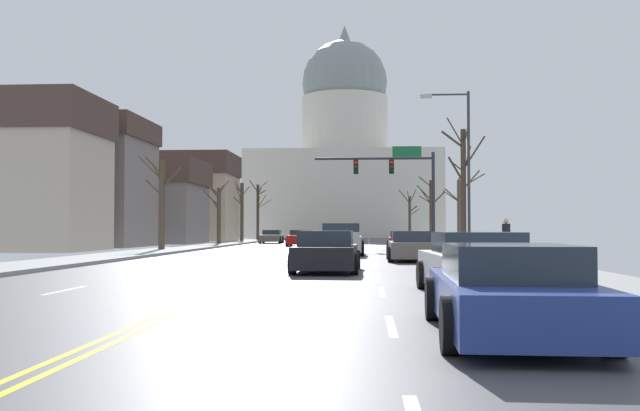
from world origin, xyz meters
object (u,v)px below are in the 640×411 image
sedan_oncoming_00 (301,238)px  sedan_near_05 (508,292)px  pedestrian_00 (506,236)px  pickup_truck_near_01 (341,241)px  street_lamp_right (462,157)px  sedan_near_04 (474,265)px  bicycle_parked (470,249)px  signal_gantry (399,175)px  sedan_near_00 (403,241)px  sedan_near_02 (411,247)px  sedan_oncoming_01 (272,237)px  sedan_near_03 (327,253)px

sedan_oncoming_00 → sedan_near_05: bearing=-81.3°
pedestrian_00 → pickup_truck_near_01: bearing=138.6°
street_lamp_right → sedan_near_04: bearing=-97.2°
bicycle_parked → sedan_near_04: bearing=-98.1°
signal_gantry → sedan_oncoming_00: signal_gantry is taller
sedan_near_05 → pedestrian_00: 20.90m
sedan_near_00 → pedestrian_00: (3.59, -13.12, 0.48)m
sedan_near_02 → sedan_oncoming_01: (-10.40, 33.29, -0.02)m
signal_gantry → sedan_near_00: bearing=-88.9°
sedan_near_02 → pedestrian_00: size_ratio=2.74×
sedan_near_03 → sedan_near_04: (3.47, -7.43, 0.01)m
sedan_near_00 → pedestrian_00: size_ratio=2.85×
signal_gantry → street_lamp_right: bearing=-77.8°
sedan_near_00 → sedan_near_03: sedan_near_03 is taller
sedan_near_02 → sedan_near_04: sedan_near_04 is taller
sedan_near_03 → sedan_oncoming_01: 41.39m
pickup_truck_near_01 → sedan_near_02: (3.17, -6.41, -0.14)m
street_lamp_right → sedan_near_05: 25.83m
bicycle_parked → pedestrian_00: bearing=-30.4°
sedan_oncoming_01 → pedestrian_00: pedestrian_00 is taller
street_lamp_right → sedan_near_00: street_lamp_right is taller
street_lamp_right → sedan_oncoming_00: bearing=117.3°
street_lamp_right → sedan_near_02: 7.10m
sedan_near_00 → sedan_oncoming_01: 22.77m
sedan_near_05 → sedan_near_03: bearing=103.3°
sedan_oncoming_00 → sedan_near_03: bearing=-83.2°
sedan_near_02 → bicycle_parked: sedan_near_02 is taller
signal_gantry → sedan_oncoming_01: 20.33m
signal_gantry → sedan_near_00: signal_gantry is taller
pedestrian_00 → bicycle_parked: (-1.38, 0.81, -0.56)m
pickup_truck_near_01 → sedan_oncoming_01: size_ratio=1.32×
sedan_oncoming_00 → pickup_truck_near_01: bearing=-78.0°
street_lamp_right → sedan_oncoming_01: 31.59m
street_lamp_right → sedan_near_03: size_ratio=1.70×
sedan_near_05 → sedan_oncoming_01: size_ratio=1.06×
street_lamp_right → pickup_truck_near_01: bearing=166.0°
pickup_truck_near_01 → sedan_near_04: pickup_truck_near_01 is taller
sedan_near_00 → sedan_oncoming_00: size_ratio=1.10×
signal_gantry → bicycle_parked: bearing=-81.7°
signal_gantry → sedan_near_03: bearing=-98.2°
sedan_near_00 → sedan_near_02: size_ratio=1.04×
sedan_near_00 → sedan_near_03: 20.99m
sedan_near_03 → sedan_near_05: 13.28m
pedestrian_00 → sedan_oncoming_00: bearing=114.6°
signal_gantry → street_lamp_right: (2.52, -11.62, 0.02)m
sedan_near_03 → sedan_oncoming_00: (-3.69, 31.14, -0.02)m
sedan_oncoming_01 → sedan_near_04: bearing=-77.5°
sedan_near_04 → sedan_near_03: bearing=115.0°
sedan_near_04 → bicycle_parked: sedan_near_04 is taller
sedan_near_00 → sedan_oncoming_00: bearing=124.6°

